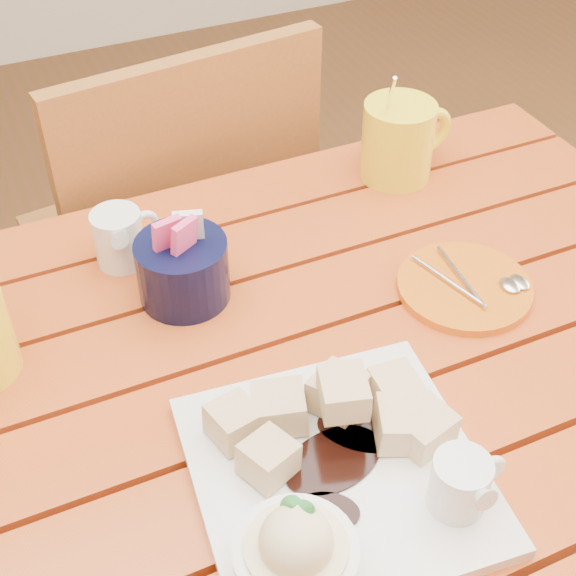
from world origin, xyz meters
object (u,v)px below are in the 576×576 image
coffee_mug_right (400,139)px  chair_far (177,243)px  orange_saucer (466,287)px  table (276,447)px  dessert_plate (334,481)px

coffee_mug_right → chair_far: coffee_mug_right is taller
orange_saucer → chair_far: size_ratio=0.18×
table → dessert_plate: bearing=-93.0°
table → coffee_mug_right: coffee_mug_right is taller
dessert_plate → coffee_mug_right: coffee_mug_right is taller
orange_saucer → chair_far: chair_far is taller
coffee_mug_right → orange_saucer: size_ratio=1.04×
orange_saucer → chair_far: 0.62m
orange_saucer → chair_far: bearing=111.7°
table → orange_saucer: 0.30m
orange_saucer → chair_far: (-0.21, 0.53, -0.25)m
table → orange_saucer: size_ratio=7.40×
table → chair_far: bearing=84.2°
coffee_mug_right → table: bearing=-143.0°
dessert_plate → orange_saucer: 0.34m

